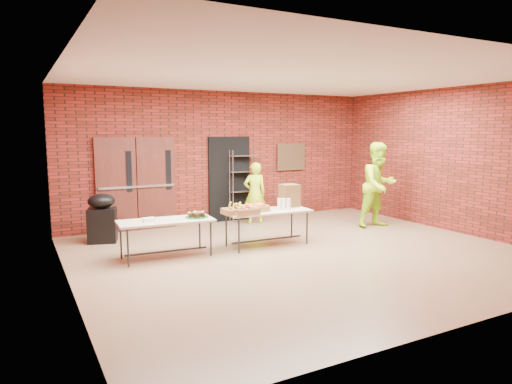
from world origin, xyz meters
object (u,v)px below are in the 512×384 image
at_px(covered_grill, 102,218).
at_px(volunteer_woman, 255,193).
at_px(table_right, 267,213).
at_px(coffee_dispenser, 289,195).
at_px(table_left, 166,223).
at_px(volunteer_man, 379,185).
at_px(wire_rack, 243,185).

relative_size(covered_grill, volunteer_woman, 0.67).
relative_size(table_right, coffee_dispenser, 3.74).
xyz_separation_m(table_left, table_right, (2.01, -0.07, 0.01)).
bearing_deg(volunteer_man, table_right, -172.96).
height_order(wire_rack, table_left, wire_rack).
relative_size(table_left, table_right, 0.99).
height_order(table_right, coffee_dispenser, coffee_dispenser).
bearing_deg(table_right, volunteer_woman, 71.17).
xyz_separation_m(table_right, volunteer_woman, (0.78, 1.98, 0.11)).
bearing_deg(table_right, volunteer_man, 8.11).
bearing_deg(volunteer_woman, table_left, 46.84).
distance_m(wire_rack, covered_grill, 3.60).
relative_size(table_right, volunteer_woman, 1.16).
relative_size(wire_rack, volunteer_woman, 1.19).
bearing_deg(covered_grill, table_left, -48.18).
xyz_separation_m(wire_rack, table_left, (-2.71, -2.39, -0.26)).
distance_m(table_left, covered_grill, 1.90).
height_order(table_left, volunteer_woman, volunteer_woman).
relative_size(coffee_dispenser, covered_grill, 0.46).
xyz_separation_m(table_right, volunteer_man, (3.16, 0.30, 0.35)).
distance_m(coffee_dispenser, volunteer_woman, 1.82).
bearing_deg(volunteer_woman, volunteer_man, 157.33).
bearing_deg(wire_rack, table_right, -94.56).
xyz_separation_m(wire_rack, coffee_dispenser, (-0.07, -2.29, 0.04)).
bearing_deg(volunteer_man, coffee_dispenser, -175.51).
bearing_deg(coffee_dispenser, table_right, -164.43).
bearing_deg(covered_grill, wire_rack, 27.69).
height_order(wire_rack, table_right, wire_rack).
distance_m(wire_rack, table_right, 2.58).
bearing_deg(volunteer_man, table_left, -175.91).
bearing_deg(volunteer_woman, wire_rack, -68.02).
distance_m(wire_rack, volunteer_man, 3.28).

